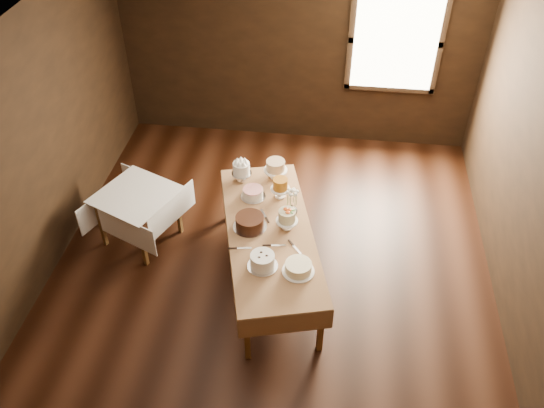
{
  "coord_description": "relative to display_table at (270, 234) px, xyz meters",
  "views": [
    {
      "loc": [
        0.59,
        -4.29,
        4.79
      ],
      "look_at": [
        0.0,
        0.2,
        0.95
      ],
      "focal_mm": 37.14,
      "sensor_mm": 36.0,
      "label": 1
    }
  ],
  "objects": [
    {
      "name": "cake_server_a",
      "position": [
        0.12,
        -0.21,
        0.06
      ],
      "size": [
        0.24,
        0.06,
        0.01
      ],
      "primitive_type": "cube",
      "rotation": [
        0.0,
        0.0,
        0.16
      ],
      "color": "silver",
      "rests_on": "display_table"
    },
    {
      "name": "display_table",
      "position": [
        0.0,
        0.0,
        0.0
      ],
      "size": [
        1.46,
        2.43,
        0.71
      ],
      "rotation": [
        0.0,
        0.0,
        0.26
      ],
      "color": "#513316",
      "rests_on": "ground"
    },
    {
      "name": "wall_back",
      "position": [
        0.01,
        2.95,
        0.75
      ],
      "size": [
        5.0,
        0.02,
        2.8
      ],
      "primitive_type": "cube",
      "color": "black",
      "rests_on": "ground"
    },
    {
      "name": "cake_server_b",
      "position": [
        0.32,
        -0.25,
        0.06
      ],
      "size": [
        0.17,
        0.2,
        0.01
      ],
      "primitive_type": "cube",
      "rotation": [
        0.0,
        0.0,
        -0.91
      ],
      "color": "silver",
      "rests_on": "display_table"
    },
    {
      "name": "flower_bouquet",
      "position": [
        0.21,
        0.29,
        0.31
      ],
      "size": [
        0.14,
        0.14,
        0.2
      ],
      "primitive_type": null,
      "color": "white",
      "rests_on": "flower_vase"
    },
    {
      "name": "wall_left",
      "position": [
        -2.49,
        -0.05,
        0.75
      ],
      "size": [
        0.02,
        6.0,
        2.8
      ],
      "primitive_type": "cube",
      "color": "black",
      "rests_on": "ground"
    },
    {
      "name": "ceiling",
      "position": [
        0.01,
        -0.05,
        2.15
      ],
      "size": [
        5.0,
        6.0,
        0.01
      ],
      "primitive_type": "cube",
      "color": "beige",
      "rests_on": "wall_back"
    },
    {
      "name": "cake_flowers",
      "position": [
        0.18,
        0.07,
        0.16
      ],
      "size": [
        0.24,
        0.24,
        0.24
      ],
      "color": "white",
      "rests_on": "display_table"
    },
    {
      "name": "cake_lattice",
      "position": [
        -0.26,
        0.53,
        0.1
      ],
      "size": [
        0.31,
        0.31,
        0.11
      ],
      "color": "silver",
      "rests_on": "display_table"
    },
    {
      "name": "cake_swirl",
      "position": [
        -0.0,
        -0.53,
        0.13
      ],
      "size": [
        0.31,
        0.31,
        0.16
      ],
      "color": "silver",
      "rests_on": "display_table"
    },
    {
      "name": "cake_server_d",
      "position": [
        0.16,
        0.33,
        0.06
      ],
      "size": [
        0.07,
        0.24,
        0.01
      ],
      "primitive_type": "cube",
      "rotation": [
        0.0,
        0.0,
        1.38
      ],
      "color": "silver",
      "rests_on": "display_table"
    },
    {
      "name": "cake_caramel",
      "position": [
        0.04,
        0.58,
        0.16
      ],
      "size": [
        0.22,
        0.22,
        0.26
      ],
      "color": "white",
      "rests_on": "display_table"
    },
    {
      "name": "cake_speckled",
      "position": [
        -0.05,
        0.93,
        0.16
      ],
      "size": [
        0.28,
        0.28,
        0.25
      ],
      "color": "white",
      "rests_on": "display_table"
    },
    {
      "name": "cake_server_c",
      "position": [
        -0.1,
        0.26,
        0.06
      ],
      "size": [
        0.14,
        0.22,
        0.01
      ],
      "primitive_type": "cube",
      "rotation": [
        0.0,
        0.0,
        2.06
      ],
      "color": "silver",
      "rests_on": "display_table"
    },
    {
      "name": "window",
      "position": [
        1.31,
        2.89,
        0.95
      ],
      "size": [
        1.1,
        0.05,
        1.3
      ],
      "primitive_type": "cube",
      "color": "#FFEABF",
      "rests_on": "wall_back"
    },
    {
      "name": "floor",
      "position": [
        0.01,
        -0.05,
        -0.65
      ],
      "size": [
        5.0,
        6.0,
        0.01
      ],
      "primitive_type": "cube",
      "color": "black",
      "rests_on": "ground"
    },
    {
      "name": "side_table",
      "position": [
        -1.62,
        0.42,
        -0.04
      ],
      "size": [
        1.09,
        1.09,
        0.69
      ],
      "rotation": [
        0.0,
        0.0,
        -0.42
      ],
      "color": "#513316",
      "rests_on": "ground"
    },
    {
      "name": "cake_meringue",
      "position": [
        -0.44,
        0.83,
        0.17
      ],
      "size": [
        0.27,
        0.27,
        0.25
      ],
      "color": "silver",
      "rests_on": "display_table"
    },
    {
      "name": "cake_cream",
      "position": [
        0.36,
        -0.55,
        0.11
      ],
      "size": [
        0.32,
        0.32,
        0.11
      ],
      "color": "white",
      "rests_on": "display_table"
    },
    {
      "name": "flower_vase",
      "position": [
        0.21,
        0.29,
        0.12
      ],
      "size": [
        0.18,
        0.18,
        0.13
      ],
      "primitive_type": "imported",
      "rotation": [
        0.0,
        0.0,
        2.43
      ],
      "color": "#2D2823",
      "rests_on": "display_table"
    },
    {
      "name": "wall_right",
      "position": [
        2.51,
        -0.05,
        0.75
      ],
      "size": [
        0.02,
        6.0,
        2.8
      ],
      "primitive_type": "cube",
      "color": "black",
      "rests_on": "ground"
    },
    {
      "name": "cake_server_e",
      "position": [
        -0.22,
        -0.3,
        0.06
      ],
      "size": [
        0.24,
        0.07,
        0.01
      ],
      "primitive_type": "cube",
      "rotation": [
        0.0,
        0.0,
        0.18
      ],
      "color": "silver",
      "rests_on": "display_table"
    },
    {
      "name": "cake_chocolate",
      "position": [
        -0.22,
        0.03,
        0.12
      ],
      "size": [
        0.42,
        0.42,
        0.14
      ],
      "color": "silver",
      "rests_on": "display_table"
    }
  ]
}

